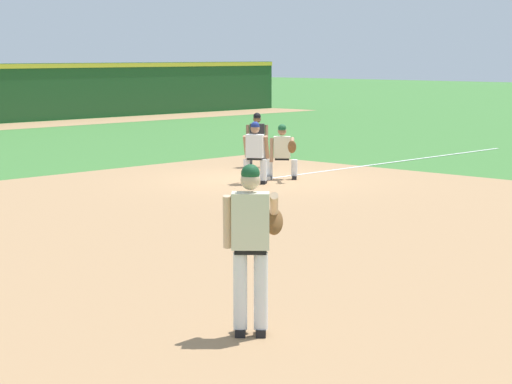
{
  "coord_description": "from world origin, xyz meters",
  "views": [
    {
      "loc": [
        -17.4,
        -16.32,
        3.0
      ],
      "look_at": [
        -6.93,
        -6.39,
        1.01
      ],
      "focal_mm": 70.0,
      "sensor_mm": 36.0,
      "label": 1
    }
  ],
  "objects_px": {
    "first_base_bag": "(262,178)",
    "umpire": "(257,138)",
    "baserunner": "(255,150)",
    "first_baseman": "(283,149)",
    "baseball": "(258,199)",
    "pitcher": "(252,239)"
  },
  "relations": [
    {
      "from": "umpire",
      "to": "pitcher",
      "type": "bearing_deg",
      "value": -136.76
    },
    {
      "from": "umpire",
      "to": "first_base_bag",
      "type": "bearing_deg",
      "value": -134.28
    },
    {
      "from": "baseball",
      "to": "baserunner",
      "type": "bearing_deg",
      "value": 44.9
    },
    {
      "from": "pitcher",
      "to": "first_base_bag",
      "type": "bearing_deg",
      "value": 42.73
    },
    {
      "from": "baserunner",
      "to": "umpire",
      "type": "height_order",
      "value": "same"
    },
    {
      "from": "umpire",
      "to": "first_baseman",
      "type": "bearing_deg",
      "value": -123.79
    },
    {
      "from": "first_baseman",
      "to": "baserunner",
      "type": "xyz_separation_m",
      "value": [
        -1.04,
        -0.07,
        0.06
      ]
    },
    {
      "from": "first_base_bag",
      "to": "pitcher",
      "type": "relative_size",
      "value": 0.2
    },
    {
      "from": "baserunner",
      "to": "umpire",
      "type": "xyz_separation_m",
      "value": [
        2.6,
        2.39,
        0.0
      ]
    },
    {
      "from": "first_base_bag",
      "to": "baserunner",
      "type": "height_order",
      "value": "baserunner"
    },
    {
      "from": "first_baseman",
      "to": "umpire",
      "type": "relative_size",
      "value": 0.92
    },
    {
      "from": "first_base_bag",
      "to": "baserunner",
      "type": "xyz_separation_m",
      "value": [
        -0.67,
        -0.42,
        0.75
      ]
    },
    {
      "from": "first_base_bag",
      "to": "first_baseman",
      "type": "bearing_deg",
      "value": -42.94
    },
    {
      "from": "first_base_bag",
      "to": "baserunner",
      "type": "bearing_deg",
      "value": -148.01
    },
    {
      "from": "pitcher",
      "to": "baserunner",
      "type": "height_order",
      "value": "pitcher"
    },
    {
      "from": "pitcher",
      "to": "first_baseman",
      "type": "distance_m",
      "value": 13.48
    },
    {
      "from": "first_base_bag",
      "to": "umpire",
      "type": "bearing_deg",
      "value": 45.72
    },
    {
      "from": "first_base_bag",
      "to": "umpire",
      "type": "xyz_separation_m",
      "value": [
        1.93,
        1.98,
        0.75
      ]
    },
    {
      "from": "baseball",
      "to": "first_baseman",
      "type": "relative_size",
      "value": 0.06
    },
    {
      "from": "first_baseman",
      "to": "first_base_bag",
      "type": "bearing_deg",
      "value": 137.06
    },
    {
      "from": "pitcher",
      "to": "baserunner",
      "type": "xyz_separation_m",
      "value": [
        9.2,
        8.69,
        -0.27
      ]
    },
    {
      "from": "first_base_bag",
      "to": "umpire",
      "type": "relative_size",
      "value": 0.26
    }
  ]
}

